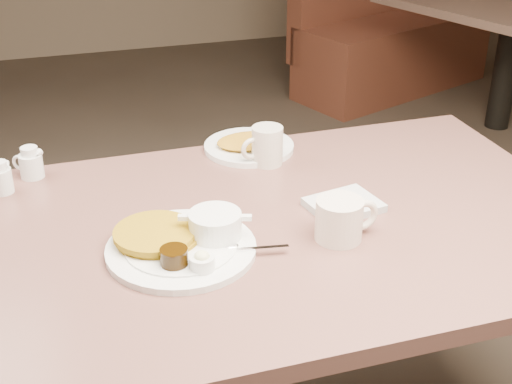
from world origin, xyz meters
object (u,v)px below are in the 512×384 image
object	(u,v)px
diner_table	(259,288)
creamer_left	(1,179)
main_plate	(184,240)
coffee_mug_far	(266,146)
booth_back_right	(399,26)
creamer_right	(31,163)
hash_plate	(249,145)
coffee_mug_near	(341,219)

from	to	relation	value
diner_table	creamer_left	world-z (taller)	creamer_left
main_plate	creamer_left	distance (m)	0.52
coffee_mug_far	booth_back_right	distance (m)	2.85
diner_table	creamer_right	xyz separation A→B (m)	(-0.47, 0.39, 0.21)
main_plate	diner_table	bearing A→B (deg)	16.82
coffee_mug_far	hash_plate	size ratio (longest dim) A/B	0.48
main_plate	coffee_mug_near	xyz separation A→B (m)	(0.32, -0.05, 0.02)
creamer_left	creamer_right	size ratio (longest dim) A/B	1.00
main_plate	hash_plate	xyz separation A→B (m)	(0.27, 0.44, -0.01)
hash_plate	booth_back_right	bearing A→B (deg)	53.62
diner_table	booth_back_right	world-z (taller)	booth_back_right
creamer_right	hash_plate	xyz separation A→B (m)	(0.56, -0.00, -0.02)
coffee_mug_near	creamer_right	bearing A→B (deg)	141.07
creamer_right	hash_plate	distance (m)	0.56
diner_table	coffee_mug_near	xyz separation A→B (m)	(0.15, -0.11, 0.22)
creamer_left	booth_back_right	distance (m)	3.23
creamer_right	booth_back_right	distance (m)	3.14
main_plate	creamer_right	size ratio (longest dim) A/B	5.05
coffee_mug_near	booth_back_right	xyz separation A→B (m)	(1.58, 2.71, -0.39)
coffee_mug_far	coffee_mug_near	bearing A→B (deg)	-84.90
creamer_right	diner_table	bearing A→B (deg)	-39.95
creamer_left	hash_plate	size ratio (longest dim) A/B	0.32
coffee_mug_near	coffee_mug_far	world-z (taller)	coffee_mug_far
main_plate	creamer_left	bearing A→B (deg)	133.45
coffee_mug_near	hash_plate	xyz separation A→B (m)	(-0.05, 0.49, -0.03)
coffee_mug_near	hash_plate	world-z (taller)	coffee_mug_near
diner_table	hash_plate	size ratio (longest dim) A/B	6.07
creamer_right	main_plate	bearing A→B (deg)	-56.94
hash_plate	booth_back_right	size ratio (longest dim) A/B	0.13
diner_table	creamer_right	distance (m)	0.64
diner_table	coffee_mug_near	bearing A→B (deg)	-35.53
diner_table	main_plate	xyz separation A→B (m)	(-0.18, -0.05, 0.19)
coffee_mug_far	booth_back_right	size ratio (longest dim) A/B	0.06
creamer_right	coffee_mug_near	bearing A→B (deg)	-38.93
diner_table	coffee_mug_far	xyz separation A→B (m)	(0.11, 0.29, 0.22)
main_plate	booth_back_right	world-z (taller)	booth_back_right
main_plate	creamer_right	distance (m)	0.53
diner_table	coffee_mug_near	world-z (taller)	coffee_mug_near
main_plate	hash_plate	size ratio (longest dim) A/B	1.64
coffee_mug_far	creamer_left	size ratio (longest dim) A/B	1.49
creamer_right	hash_plate	world-z (taller)	creamer_right
diner_table	hash_plate	xyz separation A→B (m)	(0.10, 0.39, 0.18)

